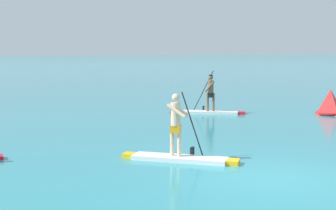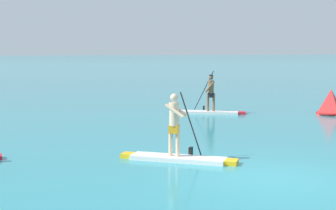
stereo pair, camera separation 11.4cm
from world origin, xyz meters
name	(u,v)px [view 2 (the right image)]	position (x,y,z in m)	size (l,w,h in m)	color
ground	(270,178)	(0.00, 0.00, 0.00)	(440.00, 440.00, 0.00)	teal
paddleboarder_mid_center	(178,147)	(-1.52, 2.29, 0.37)	(2.87, 2.06, 1.82)	white
paddleboarder_far_right	(208,106)	(2.65, 11.02, 0.34)	(3.30, 1.79, 1.98)	white
race_marker_buoy	(331,103)	(7.83, 9.18, 0.51)	(1.25, 1.25, 1.15)	red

